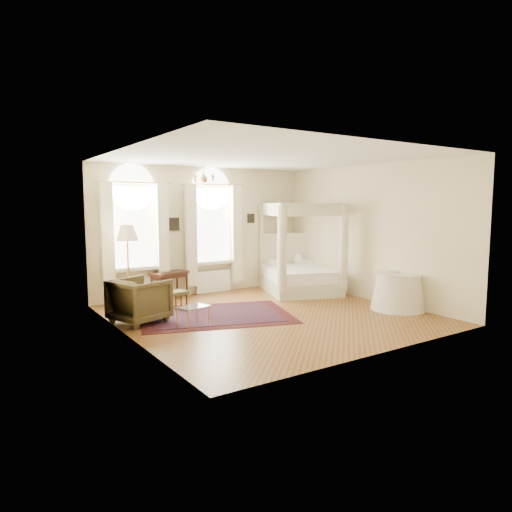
# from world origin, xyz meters

# --- Properties ---
(ground) EXTENTS (6.00, 6.00, 0.00)m
(ground) POSITION_xyz_m (0.00, 0.00, 0.00)
(ground) COLOR brown
(ground) RESTS_ON ground
(room_walls) EXTENTS (6.00, 6.00, 6.00)m
(room_walls) POSITION_xyz_m (0.00, 0.00, 1.98)
(room_walls) COLOR beige
(room_walls) RESTS_ON ground
(window_left) EXTENTS (1.62, 0.27, 3.29)m
(window_left) POSITION_xyz_m (-1.90, 2.87, 1.49)
(window_left) COLOR white
(window_left) RESTS_ON room_walls
(window_right) EXTENTS (1.62, 0.27, 3.29)m
(window_right) POSITION_xyz_m (0.20, 2.87, 1.49)
(window_right) COLOR white
(window_right) RESTS_ON room_walls
(chandelier) EXTENTS (0.51, 0.45, 0.50)m
(chandelier) POSITION_xyz_m (-0.90, 1.20, 2.91)
(chandelier) COLOR gold
(chandelier) RESTS_ON room_walls
(wall_pictures) EXTENTS (2.54, 0.03, 0.39)m
(wall_pictures) POSITION_xyz_m (0.09, 2.97, 1.89)
(wall_pictures) COLOR black
(wall_pictures) RESTS_ON room_walls
(canopy_bed) EXTENTS (2.40, 2.64, 2.37)m
(canopy_bed) POSITION_xyz_m (2.18, 1.69, 0.54)
(canopy_bed) COLOR beige
(canopy_bed) RESTS_ON ground
(nightstand) EXTENTS (0.48, 0.45, 0.55)m
(nightstand) POSITION_xyz_m (2.70, 2.42, 0.28)
(nightstand) COLOR #391B0F
(nightstand) RESTS_ON ground
(nightstand_lamp) EXTENTS (0.25, 0.25, 0.37)m
(nightstand_lamp) POSITION_xyz_m (2.66, 2.35, 0.80)
(nightstand_lamp) COLOR gold
(nightstand_lamp) RESTS_ON nightstand
(writing_desk) EXTENTS (1.02, 0.74, 0.69)m
(writing_desk) POSITION_xyz_m (-1.12, 2.70, 0.59)
(writing_desk) COLOR #391B0F
(writing_desk) RESTS_ON ground
(laptop) EXTENTS (0.37, 0.29, 0.03)m
(laptop) POSITION_xyz_m (-1.27, 2.59, 0.70)
(laptop) COLOR black
(laptop) RESTS_ON writing_desk
(stool) EXTENTS (0.37, 0.37, 0.41)m
(stool) POSITION_xyz_m (-1.36, 1.63, 0.34)
(stool) COLOR #4B4220
(stool) RESTS_ON ground
(armchair) EXTENTS (1.24, 1.22, 0.89)m
(armchair) POSITION_xyz_m (-2.50, 0.94, 0.44)
(armchair) COLOR #42361C
(armchair) RESTS_ON ground
(coffee_table) EXTENTS (0.67, 0.56, 0.40)m
(coffee_table) POSITION_xyz_m (-1.75, 0.08, 0.36)
(coffee_table) COLOR white
(coffee_table) RESTS_ON ground
(floor_lamp) EXTENTS (0.49, 0.49, 1.89)m
(floor_lamp) POSITION_xyz_m (-2.26, 2.33, 1.61)
(floor_lamp) COLOR gold
(floor_lamp) RESTS_ON ground
(oriental_rug) EXTENTS (3.66, 3.11, 0.01)m
(oriental_rug) POSITION_xyz_m (-0.96, 0.61, 0.01)
(oriental_rug) COLOR #400F12
(oriental_rug) RESTS_ON ground
(side_table) EXTENTS (1.19, 1.19, 0.81)m
(side_table) POSITION_xyz_m (2.70, -1.15, 0.40)
(side_table) COLOR white
(side_table) RESTS_ON ground
(book) EXTENTS (0.29, 0.31, 0.02)m
(book) POSITION_xyz_m (2.72, -1.00, 0.82)
(book) COLOR black
(book) RESTS_ON side_table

